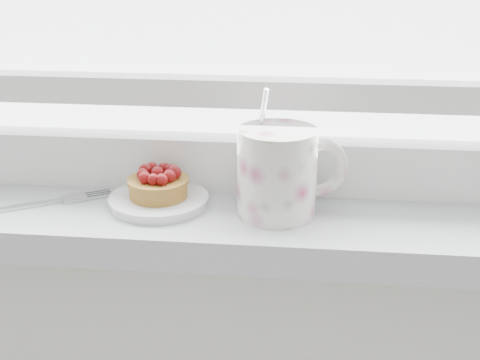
# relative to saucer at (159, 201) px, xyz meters

# --- Properties ---
(saucer) EXTENTS (0.12, 0.12, 0.01)m
(saucer) POSITION_rel_saucer_xyz_m (0.00, 0.00, 0.00)
(saucer) COLOR silver
(saucer) RESTS_ON windowsill
(raspberry_tart) EXTENTS (0.08, 0.08, 0.04)m
(raspberry_tart) POSITION_rel_saucer_xyz_m (0.00, 0.00, 0.02)
(raspberry_tart) COLOR brown
(raspberry_tart) RESTS_ON saucer
(floral_mug) EXTENTS (0.15, 0.12, 0.15)m
(floral_mug) POSITION_rel_saucer_xyz_m (0.15, -0.01, 0.05)
(floral_mug) COLOR silver
(floral_mug) RESTS_ON windowsill
(fork) EXTENTS (0.18, 0.12, 0.00)m
(fork) POSITION_rel_saucer_xyz_m (-0.16, -0.02, -0.00)
(fork) COLOR silver
(fork) RESTS_ON windowsill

